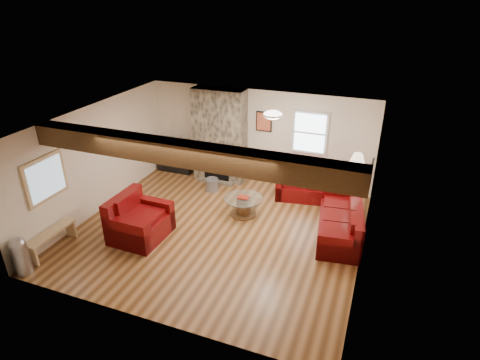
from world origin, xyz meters
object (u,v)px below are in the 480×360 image
(sofa_three, at_px, (340,219))
(armchair_red, at_px, (140,218))
(coffee_table, at_px, (243,206))
(television, at_px, (175,146))
(loveseat, at_px, (305,184))
(tv_cabinet, at_px, (176,162))
(floor_lamp, at_px, (357,162))

(sofa_three, distance_m, armchair_red, 4.21)
(sofa_three, xyz_separation_m, armchair_red, (-3.91, -1.56, 0.07))
(coffee_table, bearing_deg, armchair_red, -136.31)
(television, bearing_deg, sofa_three, -19.49)
(loveseat, bearing_deg, armchair_red, -142.84)
(tv_cabinet, bearing_deg, television, 0.00)
(sofa_three, relative_size, loveseat, 1.44)
(armchair_red, relative_size, coffee_table, 1.28)
(tv_cabinet, height_order, floor_lamp, floor_lamp)
(loveseat, bearing_deg, sofa_three, -62.75)
(tv_cabinet, bearing_deg, sofa_three, -19.49)
(loveseat, height_order, floor_lamp, floor_lamp)
(coffee_table, distance_m, television, 3.19)
(loveseat, bearing_deg, floor_lamp, -23.19)
(television, bearing_deg, tv_cabinet, 0.00)
(sofa_three, distance_m, coffee_table, 2.21)
(floor_lamp, bearing_deg, sofa_three, -96.43)
(loveseat, xyz_separation_m, armchair_red, (-2.86, -2.99, 0.09))
(armchair_red, height_order, television, television)
(armchair_red, distance_m, television, 3.44)
(armchair_red, xyz_separation_m, television, (-0.97, 3.29, 0.27))
(tv_cabinet, bearing_deg, floor_lamp, -6.79)
(sofa_three, distance_m, television, 5.19)
(armchair_red, xyz_separation_m, floor_lamp, (4.04, 2.69, 0.79))
(sofa_three, xyz_separation_m, tv_cabinet, (-4.88, 1.73, -0.14))
(tv_cabinet, relative_size, floor_lamp, 0.68)
(coffee_table, relative_size, tv_cabinet, 0.90)
(coffee_table, relative_size, television, 1.10)
(armchair_red, height_order, floor_lamp, floor_lamp)
(television, xyz_separation_m, floor_lamp, (5.01, -0.60, 0.52))
(sofa_three, bearing_deg, floor_lamp, 165.86)
(television, relative_size, floor_lamp, 0.56)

